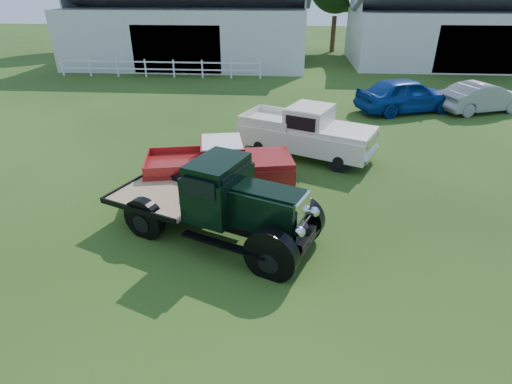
# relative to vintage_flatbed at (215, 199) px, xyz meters

# --- Properties ---
(ground) EXTENTS (120.00, 120.00, 0.00)m
(ground) POSITION_rel_vintage_flatbed_xyz_m (0.77, -0.72, -1.07)
(ground) COLOR #203410
(shed_left) EXTENTS (18.80, 10.20, 5.60)m
(shed_left) POSITION_rel_vintage_flatbed_xyz_m (-6.23, 25.28, 1.73)
(shed_left) COLOR beige
(shed_left) RESTS_ON ground
(shed_right) EXTENTS (16.80, 9.20, 5.20)m
(shed_right) POSITION_rel_vintage_flatbed_xyz_m (14.77, 26.28, 1.53)
(shed_right) COLOR beige
(shed_right) RESTS_ON ground
(fence_rail) EXTENTS (14.20, 0.16, 1.20)m
(fence_rail) POSITION_rel_vintage_flatbed_xyz_m (-7.23, 19.28, -0.47)
(fence_rail) COLOR white
(fence_rail) RESTS_ON ground
(tree_c) EXTENTS (5.40, 5.40, 9.00)m
(tree_c) POSITION_rel_vintage_flatbed_xyz_m (5.77, 32.28, 3.43)
(tree_c) COLOR black
(tree_c) RESTS_ON ground
(vintage_flatbed) EXTENTS (5.79, 4.02, 2.13)m
(vintage_flatbed) POSITION_rel_vintage_flatbed_xyz_m (0.00, 0.00, 0.00)
(vintage_flatbed) COLOR black
(vintage_flatbed) RESTS_ON ground
(red_pickup) EXTENTS (4.84, 2.65, 1.67)m
(red_pickup) POSITION_rel_vintage_flatbed_xyz_m (-0.30, 2.50, -0.23)
(red_pickup) COLOR maroon
(red_pickup) RESTS_ON ground
(white_pickup) EXTENTS (5.44, 3.88, 1.87)m
(white_pickup) POSITION_rel_vintage_flatbed_xyz_m (2.42, 5.66, -0.13)
(white_pickup) COLOR beige
(white_pickup) RESTS_ON ground
(misc_car_blue) EXTENTS (5.42, 3.62, 1.71)m
(misc_car_blue) POSITION_rel_vintage_flatbed_xyz_m (7.60, 11.95, -0.21)
(misc_car_blue) COLOR navy
(misc_car_blue) RESTS_ON ground
(misc_car_grey) EXTENTS (4.67, 2.99, 1.45)m
(misc_car_grey) POSITION_rel_vintage_flatbed_xyz_m (11.44, 12.23, -0.34)
(misc_car_grey) COLOR gray
(misc_car_grey) RESTS_ON ground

